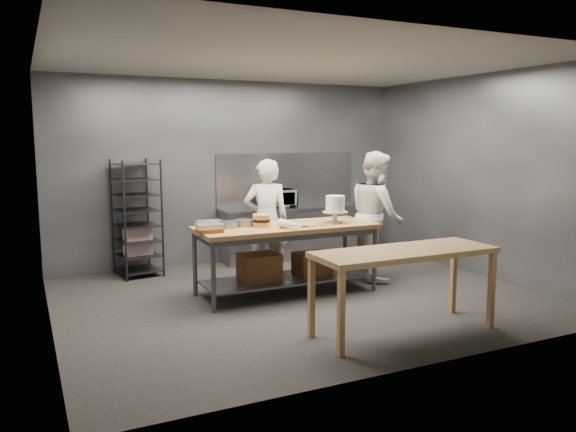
% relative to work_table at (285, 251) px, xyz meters
% --- Properties ---
extents(ground, '(6.00, 6.00, 0.00)m').
position_rel_work_table_xyz_m(ground, '(0.10, -0.24, -0.57)').
color(ground, black).
rests_on(ground, ground).
extents(back_wall, '(6.00, 0.04, 3.00)m').
position_rel_work_table_xyz_m(back_wall, '(0.10, 2.26, 0.93)').
color(back_wall, '#4C4F54').
rests_on(back_wall, ground).
extents(work_table, '(2.40, 0.90, 0.92)m').
position_rel_work_table_xyz_m(work_table, '(0.00, 0.00, 0.00)').
color(work_table, olive).
rests_on(work_table, ground).
extents(near_counter, '(2.00, 0.70, 0.90)m').
position_rel_work_table_xyz_m(near_counter, '(0.50, -1.91, 0.24)').
color(near_counter, olive).
rests_on(near_counter, ground).
extents(back_counter, '(2.60, 0.60, 0.90)m').
position_rel_work_table_xyz_m(back_counter, '(1.10, 1.94, -0.12)').
color(back_counter, slate).
rests_on(back_counter, ground).
extents(splashback_panel, '(2.60, 0.02, 0.90)m').
position_rel_work_table_xyz_m(splashback_panel, '(1.10, 2.24, 0.78)').
color(splashback_panel, slate).
rests_on(splashback_panel, back_counter).
extents(speed_rack, '(0.69, 0.73, 1.75)m').
position_rel_work_table_xyz_m(speed_rack, '(-1.57, 1.86, 0.28)').
color(speed_rack, black).
rests_on(speed_rack, ground).
extents(chef_behind, '(0.73, 0.58, 1.77)m').
position_rel_work_table_xyz_m(chef_behind, '(0.05, 0.72, 0.31)').
color(chef_behind, white).
rests_on(chef_behind, ground).
extents(chef_right, '(0.94, 1.08, 1.88)m').
position_rel_work_table_xyz_m(chef_right, '(1.57, 0.19, 0.37)').
color(chef_right, white).
rests_on(chef_right, ground).
extents(microwave, '(0.54, 0.37, 0.30)m').
position_rel_work_table_xyz_m(microwave, '(0.80, 1.94, 0.48)').
color(microwave, black).
rests_on(microwave, back_counter).
extents(frosted_cake_stand, '(0.34, 0.34, 0.37)m').
position_rel_work_table_xyz_m(frosted_cake_stand, '(0.70, -0.11, 0.58)').
color(frosted_cake_stand, '#BEB398').
rests_on(frosted_cake_stand, work_table).
extents(layer_cake, '(0.23, 0.23, 0.16)m').
position_rel_work_table_xyz_m(layer_cake, '(-0.32, 0.03, 0.43)').
color(layer_cake, gold).
rests_on(layer_cake, work_table).
extents(cake_pans, '(0.67, 0.35, 0.07)m').
position_rel_work_table_xyz_m(cake_pans, '(-0.70, 0.19, 0.39)').
color(cake_pans, gray).
rests_on(cake_pans, work_table).
extents(piping_bag, '(0.26, 0.40, 0.12)m').
position_rel_work_table_xyz_m(piping_bag, '(-0.06, -0.33, 0.41)').
color(piping_bag, white).
rests_on(piping_bag, work_table).
extents(offset_spatula, '(0.36, 0.02, 0.02)m').
position_rel_work_table_xyz_m(offset_spatula, '(0.25, -0.26, 0.35)').
color(offset_spatula, slate).
rests_on(offset_spatula, work_table).
extents(pastry_clamshells, '(0.39, 0.46, 0.11)m').
position_rel_work_table_xyz_m(pastry_clamshells, '(-1.03, -0.00, 0.40)').
color(pastry_clamshells, brown).
rests_on(pastry_clamshells, work_table).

